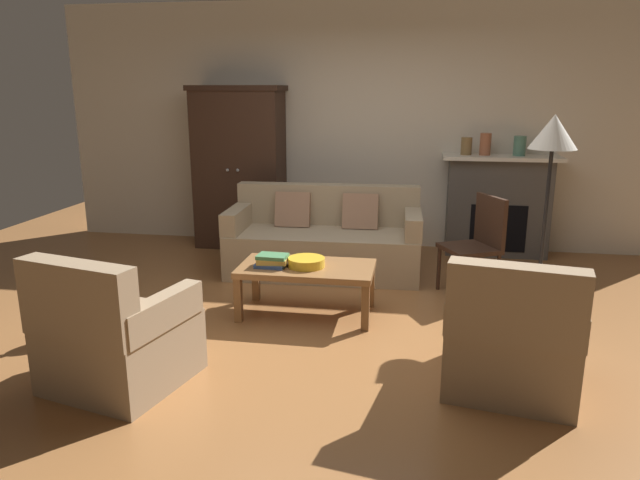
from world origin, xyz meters
TOP-DOWN VIEW (x-y plane):
  - ground_plane at (0.00, 0.00)m, footprint 9.60×9.60m
  - back_wall at (0.00, 2.55)m, footprint 7.20×0.10m
  - fireplace at (1.55, 2.30)m, footprint 1.26×0.48m
  - armoire at (-1.40, 2.22)m, footprint 1.06×0.57m
  - couch at (-0.25, 1.33)m, footprint 1.95×0.91m
  - coffee_table at (-0.21, 0.15)m, footprint 1.10×0.60m
  - fruit_bowl at (-0.21, 0.13)m, footprint 0.30×0.30m
  - book_stack at (-0.49, 0.08)m, footprint 0.26×0.19m
  - mantel_vase_bronze at (1.17, 2.28)m, footprint 0.12×0.12m
  - mantel_vase_terracotta at (1.37, 2.28)m, footprint 0.12×0.12m
  - mantel_vase_jade at (1.73, 2.28)m, footprint 0.13×0.13m
  - armchair_near_left at (-1.17, -1.22)m, footprint 0.92×0.93m
  - armchair_near_right at (1.27, -0.87)m, footprint 0.89×0.89m
  - side_chair_wooden at (1.22, 0.92)m, footprint 0.59×0.59m
  - floor_lamp at (1.65, 0.36)m, footprint 0.36×0.36m
  - dog at (-1.82, -0.58)m, footprint 0.43×0.48m

SIDE VIEW (x-z plane):
  - ground_plane at x=0.00m, z-range 0.00..0.00m
  - dog at x=-1.82m, z-range 0.05..0.44m
  - armchair_near_left at x=-1.17m, z-range -0.12..0.76m
  - armchair_near_right at x=1.27m, z-range -0.12..0.76m
  - couch at x=-0.25m, z-range -0.11..0.75m
  - coffee_table at x=-0.21m, z-range 0.16..0.58m
  - fruit_bowl at x=-0.21m, z-range 0.42..0.49m
  - book_stack at x=-0.49m, z-range 0.42..0.52m
  - side_chair_wooden at x=1.22m, z-range 0.06..0.96m
  - fireplace at x=1.55m, z-range 0.01..1.13m
  - armoire at x=-1.40m, z-range 0.00..1.87m
  - mantel_vase_bronze at x=1.17m, z-range 1.12..1.31m
  - mantel_vase_jade at x=1.73m, z-range 1.12..1.33m
  - mantel_vase_terracotta at x=1.37m, z-range 1.12..1.36m
  - back_wall at x=0.00m, z-range 0.00..2.80m
  - floor_lamp at x=1.65m, z-range 0.60..2.24m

